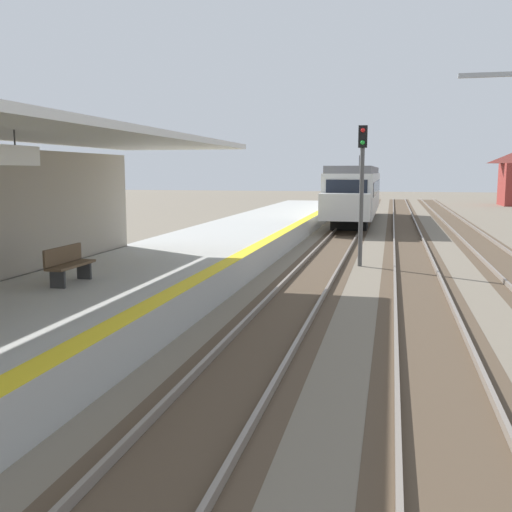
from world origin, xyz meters
TOP-DOWN VIEW (x-y plane):
  - station_platform at (-2.50, 16.00)m, footprint 5.00×80.00m
  - track_pair_nearest_platform at (1.90, 20.00)m, footprint 2.34×120.00m
  - track_pair_middle at (5.30, 20.00)m, footprint 2.34×120.00m
  - approaching_train at (1.90, 43.96)m, footprint 2.93×19.60m
  - rail_signal_post at (3.30, 23.86)m, footprint 0.32×0.34m
  - platform_bench at (-3.02, 13.99)m, footprint 0.45×1.60m

SIDE VIEW (x-z plane):
  - track_pair_nearest_platform at x=1.90m, z-range -0.03..0.13m
  - track_pair_middle at x=5.30m, z-range -0.03..0.13m
  - station_platform at x=-2.50m, z-range 0.00..0.90m
  - platform_bench at x=-3.02m, z-range 0.93..1.81m
  - approaching_train at x=1.90m, z-range -0.20..4.56m
  - rail_signal_post at x=3.30m, z-range 0.59..5.79m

